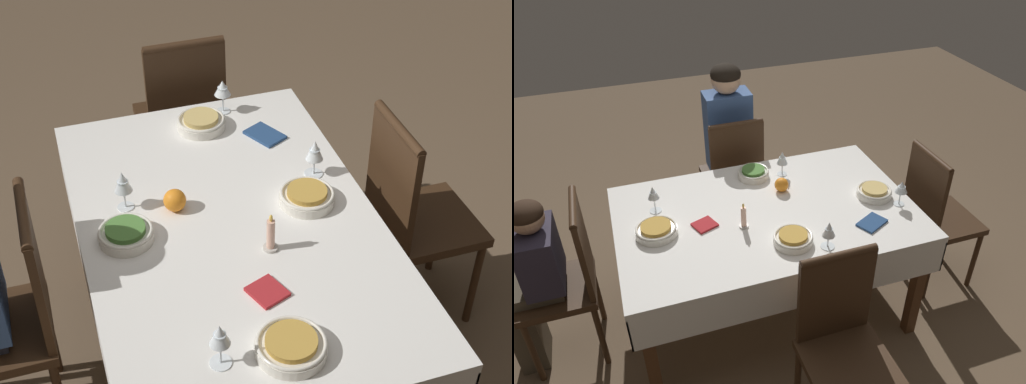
% 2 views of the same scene
% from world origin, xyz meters
% --- Properties ---
extents(ground_plane, '(8.00, 8.00, 0.00)m').
position_xyz_m(ground_plane, '(0.00, 0.00, 0.00)').
color(ground_plane, brown).
extents(dining_table, '(1.59, 1.01, 0.74)m').
position_xyz_m(dining_table, '(0.00, 0.00, 0.66)').
color(dining_table, white).
rests_on(dining_table, ground_plane).
extents(chair_north, '(0.39, 0.39, 0.96)m').
position_xyz_m(chair_north, '(0.03, 0.77, 0.53)').
color(chair_north, '#382314').
rests_on(chair_north, ground_plane).
extents(chair_west, '(0.39, 0.39, 0.96)m').
position_xyz_m(chair_west, '(-1.06, 0.07, 0.53)').
color(chair_west, '#382314').
rests_on(chair_west, ground_plane).
extents(chair_east, '(0.39, 0.39, 0.96)m').
position_xyz_m(chair_east, '(1.06, -0.08, 0.53)').
color(chair_east, '#382314').
rests_on(chair_east, ground_plane).
extents(chair_south, '(0.39, 0.39, 0.96)m').
position_xyz_m(chair_south, '(0.10, -0.77, 0.53)').
color(chair_south, '#382314').
rests_on(chair_south, ground_plane).
extents(person_adult_denim, '(0.30, 0.34, 1.26)m').
position_xyz_m(person_adult_denim, '(0.03, 0.91, 0.71)').
color(person_adult_denim, '#282833').
rests_on(person_adult_denim, ground_plane).
extents(person_child_dark, '(0.33, 0.30, 1.01)m').
position_xyz_m(person_child_dark, '(-1.22, 0.07, 0.56)').
color(person_child_dark, '#4C4233').
rests_on(person_child_dark, ground_plane).
extents(bowl_north, '(0.19, 0.19, 0.06)m').
position_xyz_m(bowl_north, '(0.04, 0.35, 0.76)').
color(bowl_north, silver).
rests_on(bowl_north, dining_table).
extents(wine_glass_north, '(0.06, 0.06, 0.15)m').
position_xyz_m(wine_glass_north, '(0.21, 0.32, 0.84)').
color(wine_glass_north, white).
rests_on(wine_glass_north, dining_table).
extents(bowl_west, '(0.21, 0.21, 0.06)m').
position_xyz_m(bowl_west, '(-0.59, -0.01, 0.76)').
color(bowl_west, silver).
rests_on(bowl_west, dining_table).
extents(wine_glass_west, '(0.06, 0.06, 0.16)m').
position_xyz_m(wine_glass_west, '(-0.56, 0.20, 0.85)').
color(wine_glass_west, white).
rests_on(wine_glass_west, dining_table).
extents(bowl_east, '(0.19, 0.19, 0.06)m').
position_xyz_m(bowl_east, '(0.62, -0.06, 0.76)').
color(bowl_east, silver).
rests_on(bowl_east, dining_table).
extents(wine_glass_east, '(0.07, 0.07, 0.15)m').
position_xyz_m(wine_glass_east, '(0.71, -0.18, 0.84)').
color(wine_glass_east, white).
rests_on(wine_glass_east, dining_table).
extents(bowl_south, '(0.20, 0.20, 0.06)m').
position_xyz_m(bowl_south, '(0.04, -0.29, 0.76)').
color(bowl_south, silver).
rests_on(bowl_south, dining_table).
extents(wine_glass_south, '(0.07, 0.07, 0.15)m').
position_xyz_m(wine_glass_south, '(0.19, -0.38, 0.84)').
color(wine_glass_south, white).
rests_on(wine_glass_south, dining_table).
extents(candle_centerpiece, '(0.05, 0.05, 0.15)m').
position_xyz_m(candle_centerpiece, '(-0.15, -0.09, 0.79)').
color(candle_centerpiece, beige).
rests_on(candle_centerpiece, dining_table).
extents(orange_fruit, '(0.08, 0.08, 0.08)m').
position_xyz_m(orange_fruit, '(0.15, 0.16, 0.78)').
color(orange_fruit, orange).
rests_on(orange_fruit, dining_table).
extents(napkin_red_folded, '(0.18, 0.16, 0.01)m').
position_xyz_m(napkin_red_folded, '(0.48, -0.28, 0.74)').
color(napkin_red_folded, navy).
rests_on(napkin_red_folded, dining_table).
extents(napkin_spare_side, '(0.14, 0.13, 0.01)m').
position_xyz_m(napkin_spare_side, '(-0.34, -0.02, 0.74)').
color(napkin_spare_side, '#AD2328').
rests_on(napkin_spare_side, dining_table).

